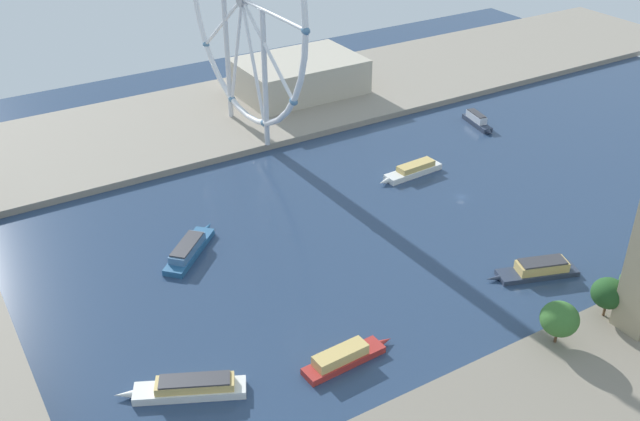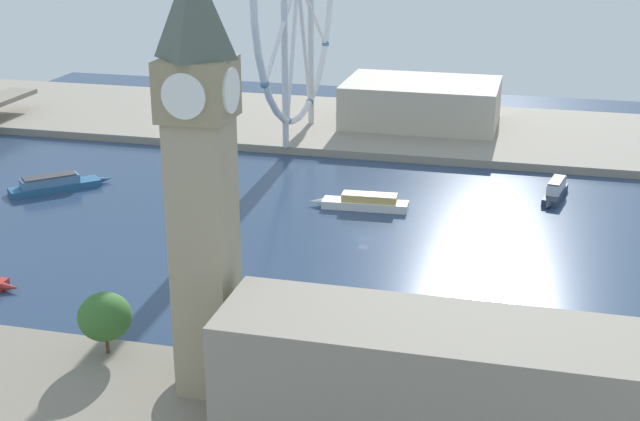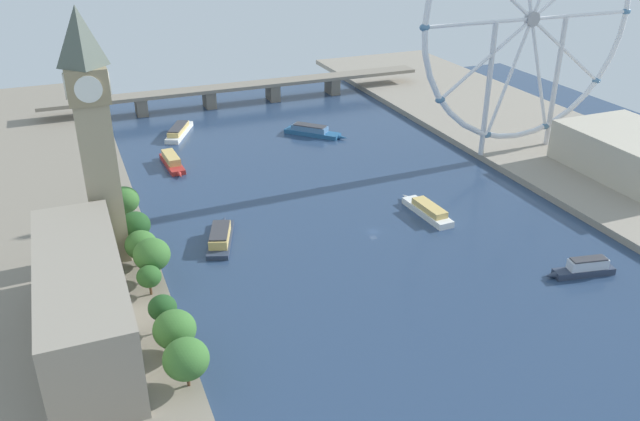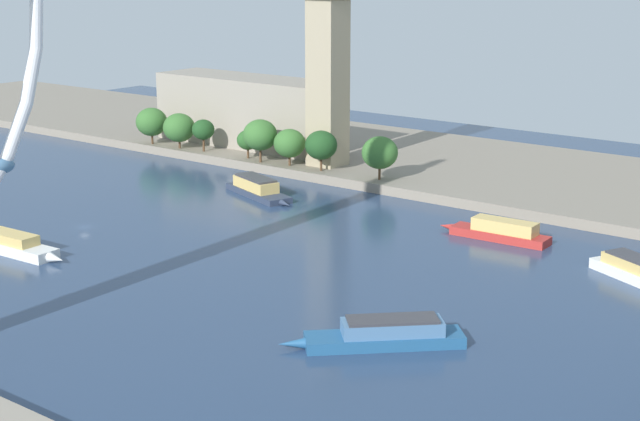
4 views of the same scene
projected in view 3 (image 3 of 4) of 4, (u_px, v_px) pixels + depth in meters
ground_plane at (373, 232)px, 246.61m from camera, size 419.72×419.72×0.00m
riverbank_left at (15, 297)px, 203.89m from camera, size 90.00×520.00×3.00m
riverbank_right at (627, 179)px, 288.03m from camera, size 90.00×520.00×3.00m
clock_tower at (95, 137)px, 204.77m from camera, size 13.19×13.19×83.54m
parliament_block at (84, 302)px, 176.72m from camera, size 22.00×74.63×25.07m
tree_row_embankment at (151, 267)px, 201.31m from camera, size 14.60×112.39×14.70m
ferris_wheel at (532, 20)px, 291.11m from camera, size 114.61×3.20×118.06m
riverside_hall at (638, 154)px, 286.49m from camera, size 43.59×63.82×17.87m
river_bridge at (241, 89)px, 393.87m from camera, size 231.72×13.36×11.72m
tour_boat_0 at (312, 131)px, 344.49m from camera, size 27.91×28.62×5.45m
tour_boat_1 at (179, 131)px, 345.05m from camera, size 20.22×34.60×5.35m
tour_boat_3 at (584, 268)px, 217.59m from camera, size 24.78×8.61×6.20m
tour_boat_4 at (220, 236)px, 238.22m from camera, size 16.62×32.48×5.66m
tour_boat_5 at (427, 210)px, 258.66m from camera, size 8.06×32.37×5.04m
tour_boat_6 at (172, 161)px, 305.14m from camera, size 7.74×30.70×5.43m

